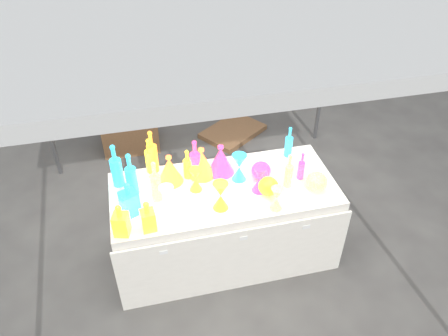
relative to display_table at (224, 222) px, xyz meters
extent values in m
plane|color=#66635E|center=(0.00, 0.01, -0.37)|extent=(80.00, 80.00, 0.00)
cylinder|color=gray|center=(-1.50, 1.51, 0.83)|extent=(0.04, 0.04, 2.40)
cylinder|color=gray|center=(1.50, 1.51, 0.83)|extent=(0.04, 0.04, 2.40)
cylinder|color=gray|center=(0.00, 1.48, 0.63)|extent=(3.00, 0.04, 0.04)
cube|color=white|center=(0.00, 0.01, 0.00)|extent=(1.80, 0.80, 0.75)
cube|color=white|center=(0.00, -0.41, -0.04)|extent=(1.84, 0.02, 0.68)
cube|color=white|center=(-0.55, -0.42, 0.23)|extent=(0.06, 0.00, 0.03)
cube|color=white|center=(0.05, -0.42, 0.23)|extent=(0.06, 0.00, 0.03)
cube|color=white|center=(0.55, -0.42, 0.23)|extent=(0.06, 0.00, 0.03)
cube|color=#8E6340|center=(-0.70, 1.85, -0.15)|extent=(0.63, 0.46, 0.46)
cube|color=#8E6340|center=(0.54, 1.83, -0.34)|extent=(0.89, 0.84, 0.06)
camera|label=1|loc=(-0.61, -2.56, 2.66)|focal=35.00mm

